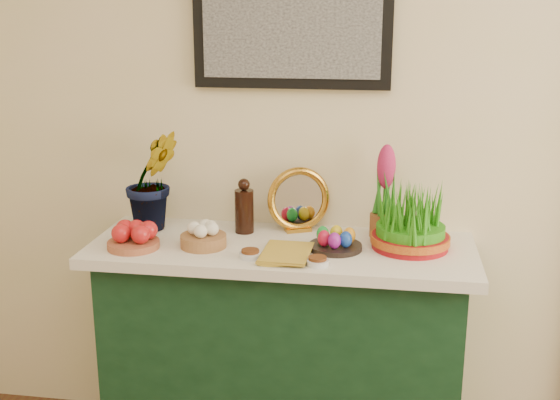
{
  "coord_description": "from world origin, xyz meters",
  "views": [
    {
      "loc": [
        0.04,
        -0.4,
        1.73
      ],
      "look_at": [
        -0.33,
        1.95,
        1.07
      ],
      "focal_mm": 45.0,
      "sensor_mm": 36.0,
      "label": 1
    }
  ],
  "objects_px": {
    "sideboard": "(282,358)",
    "mirror": "(299,200)",
    "hyacinth_green": "(152,164)",
    "book": "(262,251)",
    "wheatgrass_sabzeh": "(411,221)"
  },
  "relations": [
    {
      "from": "sideboard",
      "to": "mirror",
      "type": "bearing_deg",
      "value": 77.56
    },
    {
      "from": "sideboard",
      "to": "wheatgrass_sabzeh",
      "type": "distance_m",
      "value": 0.73
    },
    {
      "from": "book",
      "to": "mirror",
      "type": "bearing_deg",
      "value": 75.69
    },
    {
      "from": "hyacinth_green",
      "to": "wheatgrass_sabzeh",
      "type": "xyz_separation_m",
      "value": [
        0.98,
        -0.08,
        -0.16
      ]
    },
    {
      "from": "sideboard",
      "to": "hyacinth_green",
      "type": "bearing_deg",
      "value": 168.55
    },
    {
      "from": "book",
      "to": "wheatgrass_sabzeh",
      "type": "relative_size",
      "value": 0.79
    },
    {
      "from": "wheatgrass_sabzeh",
      "to": "hyacinth_green",
      "type": "bearing_deg",
      "value": 175.42
    },
    {
      "from": "hyacinth_green",
      "to": "wheatgrass_sabzeh",
      "type": "relative_size",
      "value": 1.81
    },
    {
      "from": "sideboard",
      "to": "mirror",
      "type": "height_order",
      "value": "mirror"
    },
    {
      "from": "sideboard",
      "to": "book",
      "type": "bearing_deg",
      "value": -110.44
    },
    {
      "from": "sideboard",
      "to": "hyacinth_green",
      "type": "xyz_separation_m",
      "value": [
        -0.52,
        0.11,
        0.72
      ]
    },
    {
      "from": "hyacinth_green",
      "to": "mirror",
      "type": "distance_m",
      "value": 0.58
    },
    {
      "from": "sideboard",
      "to": "book",
      "type": "xyz_separation_m",
      "value": [
        -0.05,
        -0.13,
        0.48
      ]
    },
    {
      "from": "hyacinth_green",
      "to": "mirror",
      "type": "height_order",
      "value": "hyacinth_green"
    },
    {
      "from": "sideboard",
      "to": "mirror",
      "type": "distance_m",
      "value": 0.61
    }
  ]
}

